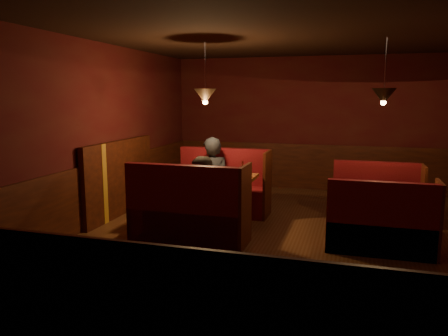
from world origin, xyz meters
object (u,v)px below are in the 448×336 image
(main_table, at_px, (207,187))
(diner_a, at_px, (212,166))
(main_bench_near, at_px, (188,218))
(second_bench_near, at_px, (382,230))
(second_table, at_px, (378,202))
(main_bench_far, at_px, (223,192))
(diner_b, at_px, (205,186))
(second_bench_far, at_px, (376,204))

(main_table, distance_m, diner_a, 0.72)
(main_bench_near, xyz_separation_m, second_bench_near, (2.58, 0.32, -0.05))
(main_table, bearing_deg, second_table, 4.69)
(main_bench_far, distance_m, main_bench_near, 1.72)
(diner_b, bearing_deg, second_bench_far, 23.04)
(main_bench_far, xyz_separation_m, second_bench_near, (2.58, -1.40, -0.05))
(main_bench_near, bearing_deg, second_table, 22.81)
(main_bench_far, relative_size, main_bench_near, 1.00)
(main_bench_near, bearing_deg, second_bench_near, 7.15)
(second_bench_far, xyz_separation_m, second_bench_near, (0.00, -1.50, 0.00))
(diner_b, bearing_deg, main_table, 97.55)
(second_bench_near, height_order, diner_b, diner_b)
(main_bench_near, height_order, second_bench_near, main_bench_near)
(second_bench_far, bearing_deg, diner_b, -147.80)
(main_bench_far, bearing_deg, diner_a, -128.24)
(main_table, bearing_deg, diner_a, 101.20)
(diner_a, distance_m, diner_b, 1.28)
(main_bench_far, height_order, second_bench_near, main_bench_far)
(second_bench_near, xyz_separation_m, diner_a, (-2.73, 1.21, 0.54))
(second_table, relative_size, diner_b, 0.81)
(main_bench_near, bearing_deg, main_table, 91.18)
(main_bench_far, bearing_deg, main_table, -91.18)
(main_table, height_order, main_bench_near, main_bench_near)
(main_table, xyz_separation_m, second_table, (2.57, 0.21, -0.10))
(main_table, relative_size, main_bench_near, 0.91)
(main_bench_far, bearing_deg, second_bench_near, -28.47)
(second_bench_near, bearing_deg, diner_b, -179.31)
(main_bench_near, bearing_deg, second_bench_far, 35.24)
(main_bench_near, height_order, diner_a, diner_a)
(second_bench_far, height_order, diner_b, diner_b)
(main_bench_far, xyz_separation_m, main_bench_near, (0.00, -1.72, 0.00))
(second_table, bearing_deg, second_bench_near, -87.80)
(main_bench_near, distance_m, second_bench_far, 3.16)
(main_bench_near, relative_size, second_table, 1.33)
(main_table, xyz_separation_m, diner_b, (0.17, -0.57, 0.15))
(main_table, xyz_separation_m, diner_a, (-0.13, 0.67, 0.23))
(main_table, bearing_deg, diner_b, -73.29)
(main_bench_near, distance_m, diner_b, 0.53)
(main_bench_near, xyz_separation_m, second_bench_far, (2.58, 1.82, -0.05))
(second_table, height_order, diner_b, diner_b)
(main_table, height_order, diner_a, diner_a)
(second_table, bearing_deg, diner_b, -162.01)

